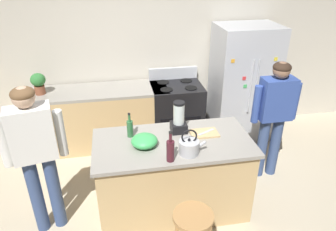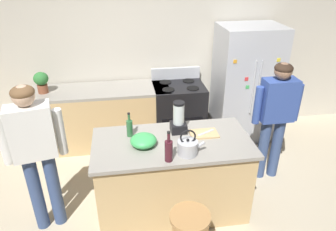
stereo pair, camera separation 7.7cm
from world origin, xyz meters
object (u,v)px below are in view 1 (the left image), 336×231
Objects in this scene: bar_stool at (193,227)px; cutting_board at (204,133)px; stove_range at (176,112)px; kitchen_island at (173,176)px; person_by_island_left at (35,149)px; potted_plant at (38,82)px; chef_knife at (206,132)px; refrigerator at (243,83)px; person_by_sink_right at (275,110)px; bottle_olive_oil at (130,128)px; bottle_wine at (170,150)px; tea_kettle at (189,146)px; mixing_bowl at (144,141)px; blender_appliance at (179,119)px.

cutting_board reaches higher than bar_stool.
stove_range is at bearing 90.34° from cutting_board.
kitchen_island is 1.45m from person_by_island_left.
potted_plant is at bearing 143.03° from cutting_board.
chef_knife is (0.38, 0.08, 0.47)m from kitchen_island.
refrigerator is 1.12× the size of person_by_sink_right.
potted_plant is 1.79m from bottle_olive_oil.
stove_range is 2.03m from potted_plant.
cutting_board is (0.34, 0.88, 0.41)m from bar_stool.
potted_plant is at bearing 116.24° from chef_knife.
bottle_wine is at bearing -103.45° from stove_range.
potted_plant is 2.44m from cutting_board.
bar_stool is 2.35× the size of bottle_olive_oil.
stove_range is 0.70× the size of person_by_sink_right.
person_by_island_left is 2.73m from person_by_sink_right.
stove_range is 1.51m from cutting_board.
person_by_sink_right is at bearing 18.20° from cutting_board.
person_by_sink_right is at bearing 27.17° from bottle_wine.
kitchen_island is at bearing -132.79° from refrigerator.
kitchen_island is at bearing -166.82° from cutting_board.
bar_stool is (0.03, -0.79, 0.05)m from kitchen_island.
bottle_olive_oil is 0.80m from cutting_board.
person_by_sink_right is 1.79m from bottle_olive_oil.
potted_plant is at bearing 133.44° from tea_kettle.
stove_range is at bearing 131.59° from person_by_sink_right.
bottle_wine reaches higher than cutting_board.
kitchen_island is 1.06× the size of person_by_sink_right.
mixing_bowl reaches higher than kitchen_island.
potted_plant is at bearing 124.52° from bar_stool.
potted_plant is 2.16m from blender_appliance.
stove_range is at bearing 59.76° from bottle_olive_oil.
chef_knife is at bearing 67.97° from bar_stool.
kitchen_island is at bearing -44.33° from potted_plant.
potted_plant is at bearing 128.97° from mixing_bowl.
person_by_sink_right is 5.67× the size of bottle_olive_oil.
stove_range is at bearing 178.63° from refrigerator.
blender_appliance is at bearing -170.25° from person_by_sink_right.
kitchen_island is 2.09m from refrigerator.
tea_kettle is at bearing -26.47° from mixing_bowl.
refrigerator reaches higher than bottle_olive_oil.
kitchen_island is at bearing 1.74° from person_by_island_left.
kitchen_island reaches higher than bar_stool.
cutting_board is at bearing 10.26° from mixing_bowl.
bottle_wine reaches higher than kitchen_island.
person_by_sink_right is 4.42× the size of blender_appliance.
chef_knife reaches higher than kitchen_island.
mixing_bowl is 0.68m from cutting_board.
tea_kettle is at bearing -127.44° from cutting_board.
stove_range is 1.57m from person_by_sink_right.
person_by_island_left is at bearing -170.78° from blender_appliance.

